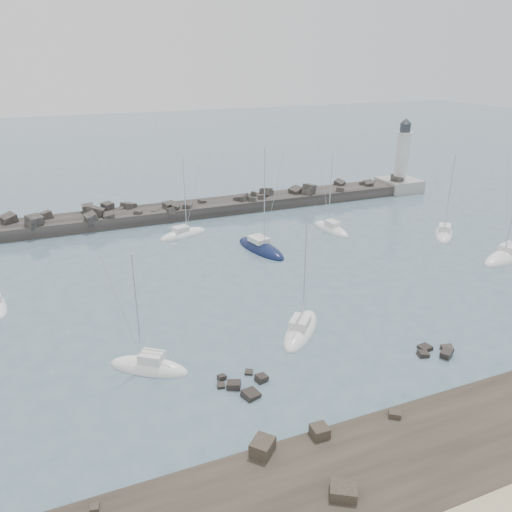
{
  "coord_description": "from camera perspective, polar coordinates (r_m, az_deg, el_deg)",
  "views": [
    {
      "loc": [
        -15.81,
        -40.48,
        25.21
      ],
      "look_at": [
        5.74,
        12.0,
        2.11
      ],
      "focal_mm": 35.0,
      "sensor_mm": 36.0,
      "label": 1
    }
  ],
  "objects": [
    {
      "name": "breakwater",
      "position": [
        82.77,
        -15.44,
        3.85
      ],
      "size": [
        115.0,
        7.42,
        5.15
      ],
      "color": "#2B2826",
      "rests_on": "ground"
    },
    {
      "name": "rock_cluster_far",
      "position": [
        48.86,
        19.79,
        -10.27
      ],
      "size": [
        3.95,
        2.99,
        1.23
      ],
      "color": "black",
      "rests_on": "ground"
    },
    {
      "name": "ground",
      "position": [
        50.24,
        -0.87,
        -7.97
      ],
      "size": [
        400.0,
        400.0,
        0.0
      ],
      "primitive_type": "plane",
      "color": "#4A6473",
      "rests_on": "ground"
    },
    {
      "name": "sailboat_4",
      "position": [
        75.14,
        -8.32,
        2.42
      ],
      "size": [
        8.12,
        4.51,
        12.29
      ],
      "color": "white",
      "rests_on": "ground"
    },
    {
      "name": "lighthouse",
      "position": [
        102.92,
        16.15,
        8.88
      ],
      "size": [
        7.0,
        7.0,
        14.6
      ],
      "color": "#969691",
      "rests_on": "ground"
    },
    {
      "name": "sailboat_8",
      "position": [
        77.4,
        8.55,
        3.01
      ],
      "size": [
        3.48,
        8.29,
        12.81
      ],
      "color": "white",
      "rests_on": "ground"
    },
    {
      "name": "rock_cluster_near",
      "position": [
        41.8,
        -1.46,
        -14.79
      ],
      "size": [
        4.32,
        4.15,
        1.06
      ],
      "color": "black",
      "rests_on": "ground"
    },
    {
      "name": "sailboat_7",
      "position": [
        68.86,
        0.54,
        0.81
      ],
      "size": [
        5.1,
        10.19,
        15.36
      ],
      "color": "#0E183D",
      "rests_on": "ground"
    },
    {
      "name": "sailboat_9",
      "position": [
        74.07,
        26.74,
        -0.1
      ],
      "size": [
        10.28,
        5.45,
        15.48
      ],
      "color": "white",
      "rests_on": "ground"
    },
    {
      "name": "sailboat_6",
      "position": [
        49.33,
        5.14,
        -8.48
      ],
      "size": [
        7.33,
        7.7,
        12.98
      ],
      "color": "white",
      "rests_on": "ground"
    },
    {
      "name": "rock_shelf",
      "position": [
        35.01,
        13.76,
        -24.7
      ],
      "size": [
        140.0,
        12.42,
        1.93
      ],
      "color": "#2B241D",
      "rests_on": "ground"
    },
    {
      "name": "sailboat_10",
      "position": [
        79.66,
        20.65,
        2.35
      ],
      "size": [
        7.26,
        7.66,
        12.92
      ],
      "color": "white",
      "rests_on": "ground"
    },
    {
      "name": "sailboat_5",
      "position": [
        44.89,
        -12.13,
        -12.35
      ],
      "size": [
        7.1,
        5.97,
        11.56
      ],
      "color": "white",
      "rests_on": "ground"
    }
  ]
}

